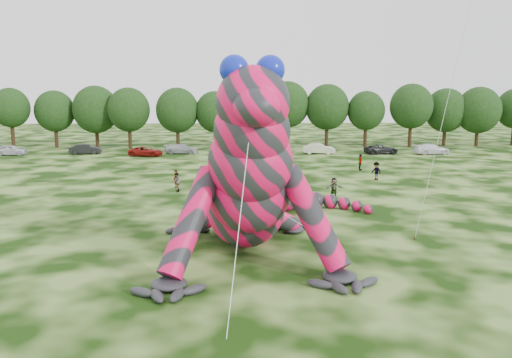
{
  "coord_description": "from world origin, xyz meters",
  "views": [
    {
      "loc": [
        -1.11,
        -22.17,
        8.85
      ],
      "look_at": [
        0.06,
        5.4,
        4.0
      ],
      "focal_mm": 35.0,
      "sensor_mm": 36.0,
      "label": 1
    }
  ],
  "objects_px": {
    "tree_7": "(177,118)",
    "spectator_2": "(376,171)",
    "tree_3": "(12,119)",
    "spectator_0": "(176,179)",
    "inflatable_gecko": "(243,154)",
    "tree_15": "(478,117)",
    "car_4": "(271,150)",
    "car_1": "(85,149)",
    "tree_5": "(96,117)",
    "car_0": "(11,150)",
    "spectator_5": "(334,188)",
    "car_6": "(381,149)",
    "tree_14": "(445,117)",
    "car_7": "(432,149)",
    "spectator_3": "(360,162)",
    "car_3": "(182,149)",
    "car_2": "(146,151)",
    "spectator_1": "(177,182)",
    "tree_9": "(248,120)",
    "tree_8": "(215,120)",
    "tree_12": "(366,119)",
    "tree_13": "(411,115)",
    "tree_6": "(129,118)",
    "tree_4": "(55,119)",
    "tree_10": "(287,114)",
    "car_5": "(319,149)"
  },
  "relations": [
    {
      "from": "car_4",
      "to": "car_7",
      "type": "height_order",
      "value": "car_7"
    },
    {
      "from": "tree_7",
      "to": "car_3",
      "type": "relative_size",
      "value": 1.98
    },
    {
      "from": "tree_15",
      "to": "car_2",
      "type": "relative_size",
      "value": 2.03
    },
    {
      "from": "tree_14",
      "to": "car_1",
      "type": "distance_m",
      "value": 56.83
    },
    {
      "from": "tree_6",
      "to": "tree_9",
      "type": "relative_size",
      "value": 1.09
    },
    {
      "from": "inflatable_gecko",
      "to": "tree_9",
      "type": "distance_m",
      "value": 50.98
    },
    {
      "from": "tree_15",
      "to": "car_3",
      "type": "distance_m",
      "value": 48.14
    },
    {
      "from": "car_0",
      "to": "car_7",
      "type": "xyz_separation_m",
      "value": [
        59.52,
        -1.42,
        0.0
      ]
    },
    {
      "from": "inflatable_gecko",
      "to": "tree_10",
      "type": "xyz_separation_m",
      "value": [
        8.04,
        52.17,
        -0.03
      ]
    },
    {
      "from": "tree_5",
      "to": "tree_14",
      "type": "xyz_separation_m",
      "value": [
        56.59,
        0.29,
        -0.2
      ]
    },
    {
      "from": "tree_8",
      "to": "car_1",
      "type": "height_order",
      "value": "tree_8"
    },
    {
      "from": "car_1",
      "to": "car_4",
      "type": "distance_m",
      "value": 26.54
    },
    {
      "from": "tree_13",
      "to": "spectator_1",
      "type": "distance_m",
      "value": 48.9
    },
    {
      "from": "tree_7",
      "to": "spectator_1",
      "type": "height_order",
      "value": "tree_7"
    },
    {
      "from": "car_0",
      "to": "car_3",
      "type": "bearing_deg",
      "value": -90.55
    },
    {
      "from": "tree_8",
      "to": "car_2",
      "type": "bearing_deg",
      "value": -133.32
    },
    {
      "from": "tree_9",
      "to": "car_7",
      "type": "distance_m",
      "value": 27.93
    },
    {
      "from": "tree_4",
      "to": "spectator_0",
      "type": "distance_m",
      "value": 42.06
    },
    {
      "from": "car_6",
      "to": "inflatable_gecko",
      "type": "bearing_deg",
      "value": 145.23
    },
    {
      "from": "tree_15",
      "to": "car_2",
      "type": "height_order",
      "value": "tree_15"
    },
    {
      "from": "tree_3",
      "to": "car_6",
      "type": "bearing_deg",
      "value": -8.96
    },
    {
      "from": "tree_15",
      "to": "car_3",
      "type": "relative_size",
      "value": 2.01
    },
    {
      "from": "tree_3",
      "to": "car_2",
      "type": "distance_m",
      "value": 24.69
    },
    {
      "from": "tree_8",
      "to": "car_5",
      "type": "relative_size",
      "value": 1.95
    },
    {
      "from": "car_2",
      "to": "tree_12",
      "type": "bearing_deg",
      "value": -64.39
    },
    {
      "from": "inflatable_gecko",
      "to": "tree_15",
      "type": "height_order",
      "value": "inflatable_gecko"
    },
    {
      "from": "car_0",
      "to": "spectator_5",
      "type": "xyz_separation_m",
      "value": [
        39.75,
        -30.44,
        0.13
      ]
    },
    {
      "from": "tree_5",
      "to": "spectator_1",
      "type": "bearing_deg",
      "value": -65.41
    },
    {
      "from": "tree_3",
      "to": "tree_14",
      "type": "height_order",
      "value": "tree_3"
    },
    {
      "from": "spectator_0",
      "to": "car_1",
      "type": "bearing_deg",
      "value": 179.29
    },
    {
      "from": "tree_13",
      "to": "spectator_0",
      "type": "bearing_deg",
      "value": -135.29
    },
    {
      "from": "tree_7",
      "to": "tree_10",
      "type": "xyz_separation_m",
      "value": [
        17.48,
        1.77,
        0.51
      ]
    },
    {
      "from": "inflatable_gecko",
      "to": "tree_12",
      "type": "xyz_separation_m",
      "value": [
        20.66,
        51.33,
        -0.8
      ]
    },
    {
      "from": "tree_8",
      "to": "spectator_3",
      "type": "distance_m",
      "value": 29.55
    },
    {
      "from": "tree_7",
      "to": "tree_14",
      "type": "relative_size",
      "value": 1.01
    },
    {
      "from": "car_6",
      "to": "spectator_2",
      "type": "height_order",
      "value": "spectator_2"
    },
    {
      "from": "car_2",
      "to": "tree_5",
      "type": "bearing_deg",
      "value": 48.73
    },
    {
      "from": "tree_5",
      "to": "tree_8",
      "type": "xyz_separation_m",
      "value": [
        18.91,
        -1.45,
        -0.43
      ]
    },
    {
      "from": "tree_5",
      "to": "car_3",
      "type": "xyz_separation_m",
      "value": [
        14.31,
        -8.71,
        -4.2
      ]
    },
    {
      "from": "tree_3",
      "to": "car_6",
      "type": "xyz_separation_m",
      "value": [
        55.64,
        -8.78,
        -4.05
      ]
    },
    {
      "from": "tree_5",
      "to": "spectator_2",
      "type": "xyz_separation_m",
      "value": [
        36.3,
        -31.34,
        -3.98
      ]
    },
    {
      "from": "tree_7",
      "to": "tree_14",
      "type": "distance_m",
      "value": 43.58
    },
    {
      "from": "tree_6",
      "to": "spectator_3",
      "type": "xyz_separation_m",
      "value": [
        30.65,
        -23.38,
        -3.83
      ]
    },
    {
      "from": "tree_7",
      "to": "spectator_2",
      "type": "xyz_separation_m",
      "value": [
        23.26,
        -29.71,
        -3.82
      ]
    },
    {
      "from": "car_0",
      "to": "spectator_3",
      "type": "distance_m",
      "value": 48.27
    },
    {
      "from": "tree_15",
      "to": "tree_3",
      "type": "bearing_deg",
      "value": -179.46
    },
    {
      "from": "tree_3",
      "to": "spectator_0",
      "type": "distance_m",
      "value": 44.44
    },
    {
      "from": "tree_14",
      "to": "tree_15",
      "type": "height_order",
      "value": "tree_15"
    },
    {
      "from": "car_4",
      "to": "car_1",
      "type": "bearing_deg",
      "value": 83.09
    },
    {
      "from": "tree_5",
      "to": "spectator_5",
      "type": "distance_m",
      "value": 50.34
    }
  ]
}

